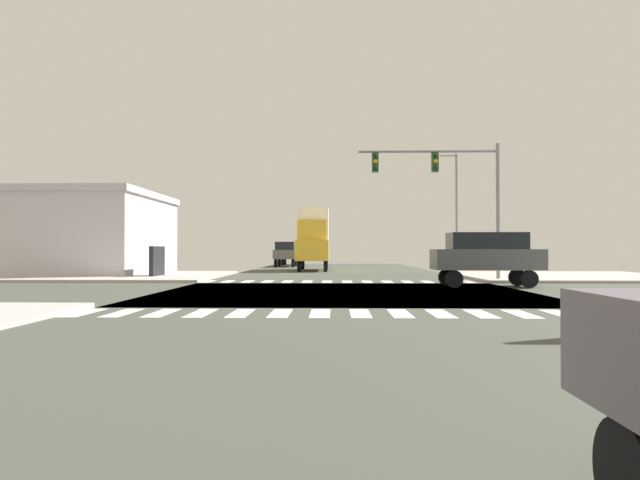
# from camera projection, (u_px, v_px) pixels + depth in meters

# --- Properties ---
(ground) EXTENTS (90.00, 90.00, 0.05)m
(ground) POSITION_uv_depth(u_px,v_px,m) (345.00, 293.00, 21.86)
(ground) COLOR #3F443A
(sidewalk_corner_ne) EXTENTS (12.00, 12.00, 0.14)m
(sidewalk_corner_ne) POSITION_uv_depth(u_px,v_px,m) (567.00, 276.00, 33.54)
(sidewalk_corner_ne) COLOR #B2ADA3
(sidewalk_corner_ne) RESTS_ON ground
(sidewalk_corner_nw) EXTENTS (12.00, 12.00, 0.14)m
(sidewalk_corner_nw) POSITION_uv_depth(u_px,v_px,m) (120.00, 276.00, 34.17)
(sidewalk_corner_nw) COLOR #B2A7A0
(sidewalk_corner_nw) RESTS_ON ground
(crosswalk_near) EXTENTS (13.50, 2.00, 0.01)m
(crosswalk_near) POSITION_uv_depth(u_px,v_px,m) (340.00, 313.00, 14.57)
(crosswalk_near) COLOR white
(crosswalk_near) RESTS_ON ground
(crosswalk_far) EXTENTS (13.50, 2.00, 0.01)m
(crosswalk_far) POSITION_uv_depth(u_px,v_px,m) (337.00, 282.00, 29.16)
(crosswalk_far) COLOR white
(crosswalk_far) RESTS_ON ground
(traffic_signal_mast) EXTENTS (7.17, 0.55, 7.01)m
(traffic_signal_mast) POSITION_uv_depth(u_px,v_px,m) (445.00, 179.00, 29.59)
(traffic_signal_mast) COLOR gray
(traffic_signal_mast) RESTS_ON ground
(street_lamp) EXTENTS (1.78, 0.32, 7.90)m
(street_lamp) POSITION_uv_depth(u_px,v_px,m) (453.00, 202.00, 38.28)
(street_lamp) COLOR gray
(street_lamp) RESTS_ON ground
(bank_building) EXTENTS (13.38, 11.01, 5.26)m
(bank_building) POSITION_uv_depth(u_px,v_px,m) (65.00, 234.00, 37.49)
(bank_building) COLOR silver
(bank_building) RESTS_ON ground
(pickup_farside_1) EXTENTS (2.00, 5.10, 2.35)m
(pickup_farside_1) POSITION_uv_depth(u_px,v_px,m) (286.00, 253.00, 55.27)
(pickup_farside_1) COLOR black
(pickup_farside_1) RESTS_ON ground
(sedan_crossing_2) EXTENTS (1.80, 4.30, 1.88)m
(sedan_crossing_2) POSITION_uv_depth(u_px,v_px,m) (291.00, 254.00, 61.35)
(sedan_crossing_2) COLOR black
(sedan_crossing_2) RESTS_ON ground
(suv_leading_1) EXTENTS (4.60, 1.96, 2.34)m
(suv_leading_1) POSITION_uv_depth(u_px,v_px,m) (486.00, 254.00, 25.23)
(suv_leading_1) COLOR black
(suv_leading_1) RESTS_ON ground
(box_truck_trailing_1) EXTENTS (2.40, 7.20, 4.85)m
(box_truck_trailing_1) POSITION_uv_depth(u_px,v_px,m) (314.00, 237.00, 45.15)
(box_truck_trailing_1) COLOR black
(box_truck_trailing_1) RESTS_ON ground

